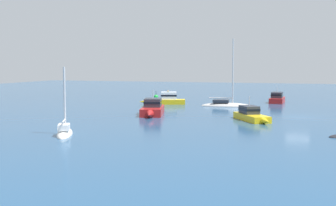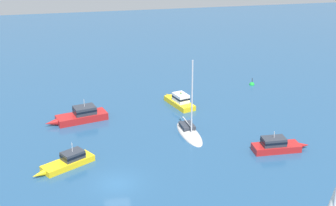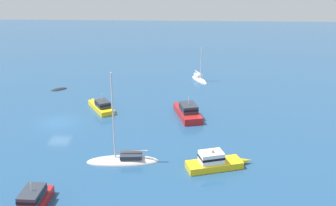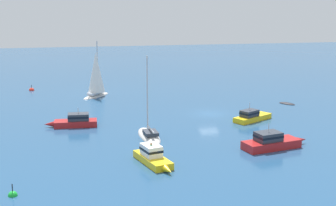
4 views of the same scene
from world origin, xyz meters
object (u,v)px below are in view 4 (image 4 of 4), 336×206
(launch, at_px, (75,121))
(launch_1, at_px, (272,142))
(yacht, at_px, (96,76))
(powerboat_1, at_px, (252,116))
(dinghy, at_px, (287,104))
(powerboat, at_px, (153,157))
(mooring_buoy, at_px, (13,196))
(channel_buoy, at_px, (32,90))
(ketch, at_px, (149,136))

(launch, relative_size, launch_1, 0.82)
(yacht, height_order, powerboat_1, yacht)
(launch, height_order, dinghy, launch)
(launch_1, distance_m, dinghy, 22.00)
(powerboat, distance_m, powerboat_1, 20.38)
(launch, distance_m, yacht, 17.92)
(launch, xyz_separation_m, mooring_buoy, (-4.88, -20.89, -0.64))
(launch, xyz_separation_m, powerboat, (7.47, -15.00, 0.03))
(powerboat, relative_size, mooring_buoy, 4.74)
(powerboat_1, bearing_deg, yacht, 104.50)
(launch, relative_size, yacht, 0.71)
(launch, height_order, yacht, yacht)
(channel_buoy, bearing_deg, launch, -73.15)
(ketch, height_order, launch, ketch)
(launch, relative_size, mooring_buoy, 4.53)
(channel_buoy, bearing_deg, powerboat_1, -40.17)
(powerboat, bearing_deg, mooring_buoy, -81.73)
(yacht, height_order, channel_buoy, yacht)
(yacht, distance_m, channel_buoy, 12.68)
(dinghy, relative_size, mooring_buoy, 1.90)
(launch, height_order, mooring_buoy, launch)
(dinghy, distance_m, channel_buoy, 41.12)
(launch, bearing_deg, dinghy, -165.37)
(dinghy, bearing_deg, yacht, -147.54)
(powerboat_1, bearing_deg, mooring_buoy, -175.18)
(ketch, xyz_separation_m, yacht, (-5.11, 23.50, 3.04))
(launch, relative_size, powerboat, 0.95)
(launch_1, height_order, powerboat_1, launch_1)
(launch, bearing_deg, powerboat_1, 178.66)
(powerboat, bearing_deg, launch_1, 84.15)
(dinghy, relative_size, powerboat_1, 0.42)
(powerboat, height_order, channel_buoy, powerboat)
(ketch, relative_size, launch_1, 1.25)
(channel_buoy, bearing_deg, dinghy, -23.88)
(ketch, height_order, yacht, ketch)
(ketch, xyz_separation_m, powerboat, (-0.82, -8.94, 0.55))
(ketch, bearing_deg, powerboat_1, -74.83)
(launch, height_order, launch_1, launch_1)
(dinghy, distance_m, powerboat, 31.95)
(ketch, relative_size, powerboat, 1.45)
(yacht, distance_m, dinghy, 29.18)
(powerboat, distance_m, mooring_buoy, 13.70)
(ketch, height_order, powerboat_1, ketch)
(powerboat_1, bearing_deg, launch_1, -130.11)
(launch, xyz_separation_m, yacht, (3.18, 17.45, 2.51))
(launch, xyz_separation_m, channel_buoy, (-7.25, 23.95, -0.65))
(powerboat_1, distance_m, channel_buoy, 38.60)
(powerboat, xyz_separation_m, mooring_buoy, (-12.35, -5.89, -0.67))
(dinghy, bearing_deg, powerboat_1, -81.56)
(mooring_buoy, bearing_deg, launch, 76.85)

